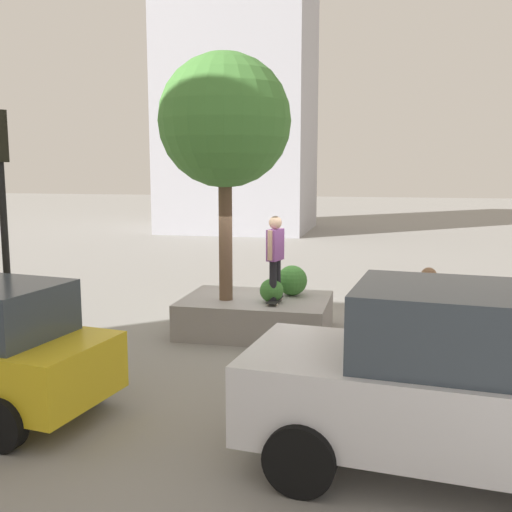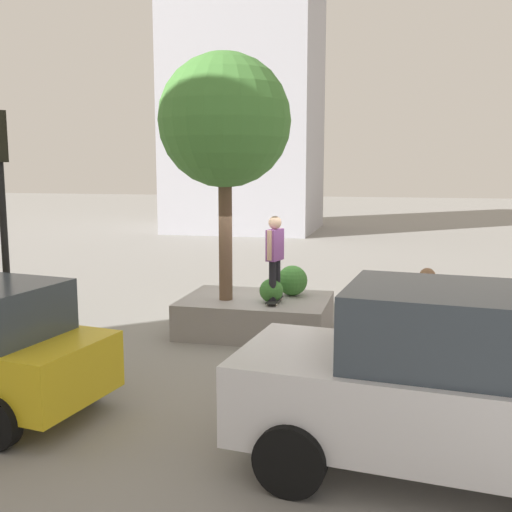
# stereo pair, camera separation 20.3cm
# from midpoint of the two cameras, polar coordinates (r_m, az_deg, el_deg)

# --- Properties ---
(ground_plane) EXTENTS (120.00, 120.00, 0.00)m
(ground_plane) POSITION_cam_midpoint_polar(r_m,az_deg,el_deg) (12.87, 0.61, -7.26)
(ground_plane) COLOR gray
(planter_ledge) EXTENTS (3.06, 2.21, 0.75)m
(planter_ledge) POSITION_cam_midpoint_polar(r_m,az_deg,el_deg) (12.76, 0.46, -5.66)
(planter_ledge) COLOR gray
(planter_ledge) RESTS_ON ground
(plaza_tree) EXTENTS (2.69, 2.69, 5.01)m
(plaza_tree) POSITION_cam_midpoint_polar(r_m,az_deg,el_deg) (12.29, -2.53, 12.66)
(plaza_tree) COLOR brown
(plaza_tree) RESTS_ON planter_ledge
(boxwood_shrub) EXTENTS (0.65, 0.65, 0.65)m
(boxwood_shrub) POSITION_cam_midpoint_polar(r_m,az_deg,el_deg) (12.90, 3.94, -2.35)
(boxwood_shrub) COLOR #3D7A33
(boxwood_shrub) RESTS_ON planter_ledge
(hedge_clump) EXTENTS (0.49, 0.49, 0.49)m
(hedge_clump) POSITION_cam_midpoint_polar(r_m,az_deg,el_deg) (12.25, 1.94, -3.31)
(hedge_clump) COLOR #3D7A33
(hedge_clump) RESTS_ON planter_ledge
(skateboard) EXTENTS (0.23, 0.80, 0.07)m
(skateboard) POSITION_cam_midpoint_polar(r_m,az_deg,el_deg) (12.23, 2.26, -4.23)
(skateboard) COLOR black
(skateboard) RESTS_ON planter_ledge
(skateboarder) EXTENTS (0.30, 0.56, 1.70)m
(skateboarder) POSITION_cam_midpoint_polar(r_m,az_deg,el_deg) (12.05, 2.29, 0.41)
(skateboarder) COLOR black
(skateboarder) RESTS_ON skateboard
(police_car) EXTENTS (4.87, 2.59, 2.18)m
(police_car) POSITION_cam_midpoint_polar(r_m,az_deg,el_deg) (7.17, 18.86, -11.39)
(police_car) COLOR white
(police_car) RESTS_ON ground
(traffic_light_corner) EXTENTS (0.37, 0.37, 4.42)m
(traffic_light_corner) POSITION_cam_midpoint_polar(r_m,az_deg,el_deg) (10.98, -22.67, 5.38)
(traffic_light_corner) COLOR black
(traffic_light_corner) RESTS_ON ground
(bystander_watching) EXTENTS (0.55, 0.40, 1.78)m
(bystander_watching) POSITION_cam_midpoint_polar(r_m,az_deg,el_deg) (10.81, 16.42, -5.05)
(bystander_watching) COLOR navy
(bystander_watching) RESTS_ON ground
(plaza_lowrise_south) EXTENTS (7.78, 6.95, 19.62)m
(plaza_lowrise_south) POSITION_cam_midpoint_polar(r_m,az_deg,el_deg) (34.12, -0.79, 19.14)
(plaza_lowrise_south) COLOR #B2B2BC
(plaza_lowrise_south) RESTS_ON ground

